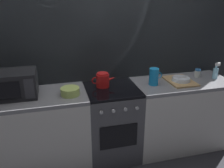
# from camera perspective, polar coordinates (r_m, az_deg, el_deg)

# --- Properties ---
(ground_plane) EXTENTS (8.00, 8.00, 0.00)m
(ground_plane) POSITION_cam_1_polar(r_m,az_deg,el_deg) (3.09, -0.03, -16.66)
(ground_plane) COLOR #2D2D33
(back_wall) EXTENTS (3.60, 0.05, 2.40)m
(back_wall) POSITION_cam_1_polar(r_m,az_deg,el_deg) (2.83, -1.67, 7.03)
(back_wall) COLOR gray
(back_wall) RESTS_ON ground_plane
(counter_left) EXTENTS (1.20, 0.60, 0.90)m
(counter_left) POSITION_cam_1_polar(r_m,az_deg,el_deg) (2.78, -18.67, -11.35)
(counter_left) COLOR silver
(counter_left) RESTS_ON ground_plane
(stove_unit) EXTENTS (0.60, 0.63, 0.90)m
(stove_unit) POSITION_cam_1_polar(r_m,az_deg,el_deg) (2.83, -0.03, -9.49)
(stove_unit) COLOR #4C4C51
(stove_unit) RESTS_ON ground_plane
(counter_right) EXTENTS (1.20, 0.60, 0.90)m
(counter_right) POSITION_cam_1_polar(r_m,az_deg,el_deg) (3.15, 16.17, -7.00)
(counter_right) COLOR silver
(counter_right) RESTS_ON ground_plane
(microwave) EXTENTS (0.46, 0.35, 0.27)m
(microwave) POSITION_cam_1_polar(r_m,az_deg,el_deg) (2.58, -23.07, -0.05)
(microwave) COLOR black
(microwave) RESTS_ON counter_left
(kettle) EXTENTS (0.28, 0.15, 0.17)m
(kettle) POSITION_cam_1_polar(r_m,az_deg,el_deg) (2.64, -2.29, 0.99)
(kettle) COLOR red
(kettle) RESTS_ON stove_unit
(mixing_bowl) EXTENTS (0.20, 0.20, 0.08)m
(mixing_bowl) POSITION_cam_1_polar(r_m,az_deg,el_deg) (2.48, -10.27, -1.79)
(mixing_bowl) COLOR #B7D166
(mixing_bowl) RESTS_ON counter_left
(pitcher) EXTENTS (0.16, 0.11, 0.20)m
(pitcher) POSITION_cam_1_polar(r_m,az_deg,el_deg) (2.74, 10.29, 1.80)
(pitcher) COLOR #198CD8
(pitcher) RESTS_ON counter_right
(dish_pile) EXTENTS (0.30, 0.40, 0.07)m
(dish_pile) POSITION_cam_1_polar(r_m,az_deg,el_deg) (2.92, 16.49, 0.91)
(dish_pile) COLOR tan
(dish_pile) RESTS_ON counter_right
(spice_jar) EXTENTS (0.08, 0.08, 0.10)m
(spice_jar) POSITION_cam_1_polar(r_m,az_deg,el_deg) (3.17, 20.33, 2.55)
(spice_jar) COLOR silver
(spice_jar) RESTS_ON counter_right
(spray_bottle) EXTENTS (0.08, 0.06, 0.20)m
(spray_bottle) POSITION_cam_1_polar(r_m,az_deg,el_deg) (3.18, 24.14, 2.62)
(spray_bottle) COLOR #8CCCE5
(spray_bottle) RESTS_ON counter_right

